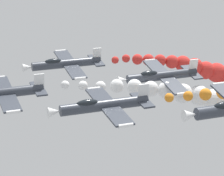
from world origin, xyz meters
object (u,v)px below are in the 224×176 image
object	(u,v)px
airplane_left_inner	(103,105)
airplane_left_outer	(161,76)
airplane_right_inner	(65,64)
airplane_lead	(0,93)

from	to	relation	value
airplane_left_inner	airplane_left_outer	size ratio (longest dim) A/B	1.00
airplane_right_inner	airplane_left_outer	bearing A→B (deg)	-130.70
airplane_lead	airplane_left_inner	bearing A→B (deg)	-132.87
airplane_lead	airplane_left_inner	size ratio (longest dim) A/B	1.00
airplane_lead	airplane_right_inner	xyz separation A→B (m)	(9.14, -9.73, -0.08)
airplane_lead	airplane_left_outer	distance (m)	19.37
airplane_left_inner	airplane_left_outer	world-z (taller)	airplane_left_inner
airplane_lead	airplane_right_inner	distance (m)	13.35
airplane_left_outer	airplane_left_inner	bearing A→B (deg)	130.54
airplane_lead	airplane_left_outer	xyz separation A→B (m)	(0.87, -19.35, -0.37)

